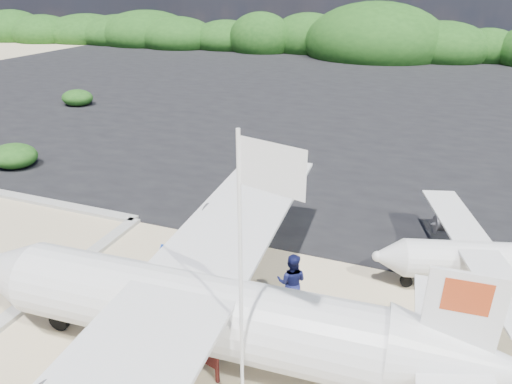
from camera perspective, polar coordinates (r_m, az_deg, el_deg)
ground at (r=13.86m, az=-10.90°, el=-16.05°), size 160.00×160.00×0.00m
asphalt_apron at (r=40.20m, az=11.75°, el=11.38°), size 90.00×50.00×0.04m
vegetation_band at (r=64.64m, az=15.69°, el=15.93°), size 124.00×8.00×4.40m
baggage_cart at (r=15.37m, az=-7.46°, el=-11.15°), size 2.94×2.29×1.29m
signboard at (r=12.51m, az=-7.26°, el=-21.26°), size 1.44×0.48×1.20m
crew_a at (r=15.68m, az=-8.24°, el=-6.61°), size 0.73×0.59×1.73m
crew_b at (r=13.72m, az=4.47°, el=-11.16°), size 0.98×0.80×1.86m
crew_c at (r=13.80m, az=-5.38°, el=-11.11°), size 1.14×0.82×1.80m
aircraft_small at (r=45.22m, az=-5.26°, el=13.24°), size 8.33×8.33×2.43m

